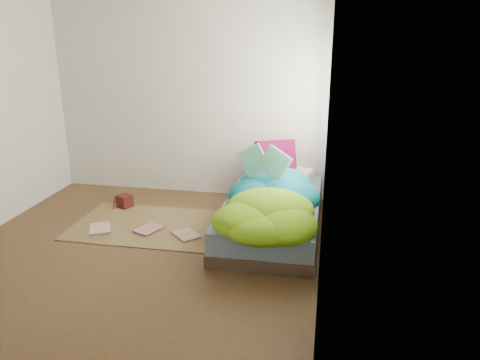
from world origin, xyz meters
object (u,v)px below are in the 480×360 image
at_px(bed, 272,215).
at_px(pillow_magenta, 276,160).
at_px(floor_book_a, 90,229).
at_px(floor_book_b, 142,227).
at_px(open_book, 264,153).
at_px(wooden_box, 125,201).

bearing_deg(bed, pillow_magenta, 94.27).
height_order(floor_book_a, floor_book_b, floor_book_b).
bearing_deg(bed, open_book, 142.72).
height_order(pillow_magenta, floor_book_b, pillow_magenta).
distance_m(pillow_magenta, open_book, 0.71).
bearing_deg(floor_book_b, floor_book_a, -139.42).
distance_m(bed, floor_book_b, 1.43).
xyz_separation_m(pillow_magenta, floor_book_b, (-1.34, -1.01, -0.55)).
xyz_separation_m(open_book, floor_book_a, (-1.81, -0.52, -0.80)).
bearing_deg(floor_book_a, floor_book_b, -8.29).
distance_m(bed, wooden_box, 1.86).
bearing_deg(floor_book_a, open_book, -9.32).
xyz_separation_m(wooden_box, floor_book_a, (-0.09, -0.72, -0.06)).
bearing_deg(pillow_magenta, floor_book_b, -166.14).
bearing_deg(floor_book_a, pillow_magenta, 6.87).
bearing_deg(open_book, bed, -25.97).
bearing_deg(open_book, pillow_magenta, 96.35).
distance_m(pillow_magenta, floor_book_b, 1.77).
relative_size(pillow_magenta, floor_book_a, 1.57).
bearing_deg(wooden_box, open_book, -6.57).
bearing_deg(open_book, floor_book_a, -152.64).
relative_size(wooden_box, floor_book_b, 0.53).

